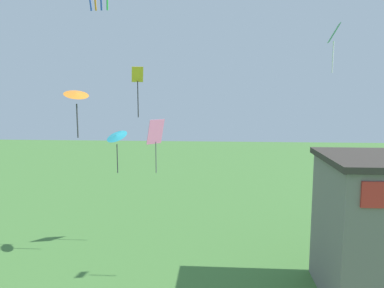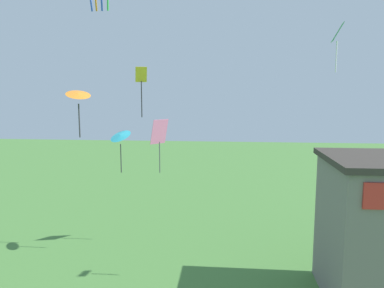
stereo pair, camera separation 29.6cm
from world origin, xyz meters
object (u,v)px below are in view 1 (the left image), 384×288
object	(u,v)px
kite_green_diamond	(334,39)
kite_orange_delta	(76,95)
kite_cyan_delta	(117,137)
kite_pink_diamond	(156,135)
kite_yellow_diamond	(138,83)

from	to	relation	value
kite_green_diamond	kite_orange_delta	size ratio (longest dim) A/B	1.08
kite_cyan_delta	kite_pink_diamond	world-z (taller)	kite_pink_diamond
kite_green_diamond	kite_pink_diamond	size ratio (longest dim) A/B	0.66
kite_orange_delta	kite_cyan_delta	bearing A→B (deg)	89.67
kite_pink_diamond	kite_orange_delta	world-z (taller)	kite_orange_delta
kite_cyan_delta	kite_pink_diamond	size ratio (longest dim) A/B	0.75
kite_pink_diamond	kite_yellow_diamond	xyz separation A→B (m)	(-0.74, -0.84, 2.75)
kite_cyan_delta	kite_orange_delta	size ratio (longest dim) A/B	1.24
kite_cyan_delta	kite_pink_diamond	xyz separation A→B (m)	(1.75, 1.34, -0.07)
kite_pink_diamond	kite_yellow_diamond	size ratio (longest dim) A/B	1.15
kite_pink_diamond	kite_yellow_diamond	distance (m)	2.97
kite_orange_delta	kite_yellow_diamond	bearing A→B (deg)	79.51
kite_green_diamond	kite_yellow_diamond	xyz separation A→B (m)	(-8.64, 3.06, -1.65)
kite_cyan_delta	kite_orange_delta	xyz separation A→B (m)	(-0.03, -5.10, 2.10)
kite_pink_diamond	kite_green_diamond	bearing A→B (deg)	-26.28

